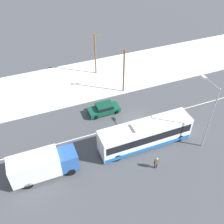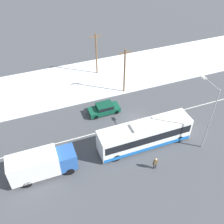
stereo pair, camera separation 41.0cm
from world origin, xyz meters
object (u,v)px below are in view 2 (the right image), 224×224
object	(u,v)px
box_truck	(41,164)
utility_pole_snowlot	(96,53)
sedan_car	(104,108)
utility_pole_roadside	(125,71)
pedestrian_at_stop	(155,162)
city_bus	(145,135)
streetlamp	(209,111)

from	to	relation	value
box_truck	utility_pole_snowlot	size ratio (longest dim) A/B	0.99
sedan_car	box_truck	bearing A→B (deg)	37.30
utility_pole_roadside	pedestrian_at_stop	bearing A→B (deg)	-99.17
pedestrian_at_stop	utility_pole_roadside	world-z (taller)	utility_pole_roadside
utility_pole_roadside	sedan_car	bearing A→B (deg)	-141.02
pedestrian_at_stop	city_bus	bearing A→B (deg)	83.33
sedan_car	streetlamp	world-z (taller)	streetlamp
pedestrian_at_stop	streetlamp	xyz separation A→B (m)	(6.79, 1.39, 4.29)
streetlamp	utility_pole_roadside	bearing A→B (deg)	108.79
sedan_car	streetlamp	size ratio (longest dim) A/B	0.50
sedan_car	utility_pole_roadside	distance (m)	6.41
streetlamp	utility_pole_snowlot	world-z (taller)	streetlamp
city_bus	utility_pole_roadside	size ratio (longest dim) A/B	1.58
sedan_car	pedestrian_at_stop	size ratio (longest dim) A/B	2.56
utility_pole_snowlot	sedan_car	bearing A→B (deg)	-102.64
city_bus	box_truck	distance (m)	12.10
box_truck	streetlamp	size ratio (longest dim) A/B	0.83
box_truck	utility_pole_roadside	distance (m)	17.86
box_truck	utility_pole_snowlot	xyz separation A→B (m)	(11.82, 17.25, 1.98)
sedan_car	streetlamp	xyz separation A→B (m)	(8.87, -9.51, 4.52)
utility_pole_snowlot	utility_pole_roadside	bearing A→B (deg)	-71.01
city_bus	utility_pole_snowlot	distance (m)	17.30
box_truck	streetlamp	distance (m)	18.94
city_bus	sedan_car	bearing A→B (deg)	109.17
utility_pole_roadside	streetlamp	bearing A→B (deg)	-71.21
city_bus	sedan_car	xyz separation A→B (m)	(-2.51, 7.23, -0.85)
city_bus	box_truck	bearing A→B (deg)	-179.65
sedan_car	pedestrian_at_stop	xyz separation A→B (m)	(2.08, -10.90, 0.23)
city_bus	pedestrian_at_stop	bearing A→B (deg)	-96.67
pedestrian_at_stop	utility_pole_snowlot	world-z (taller)	utility_pole_snowlot
box_truck	pedestrian_at_stop	size ratio (longest dim) A/B	4.20
pedestrian_at_stop	streetlamp	world-z (taller)	streetlamp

